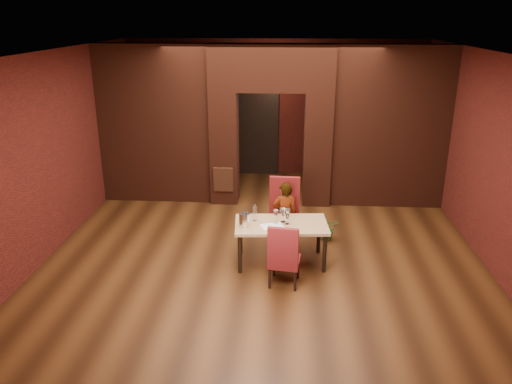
{
  "coord_description": "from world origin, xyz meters",
  "views": [
    {
      "loc": [
        0.36,
        -7.86,
        3.76
      ],
      "look_at": [
        -0.17,
        0.0,
        0.92
      ],
      "focal_mm": 35.0,
      "sensor_mm": 36.0,
      "label": 1
    }
  ],
  "objects_px": {
    "person_seated": "(285,215)",
    "water_bottle": "(255,213)",
    "wine_glass_b": "(283,215)",
    "wine_bucket": "(245,220)",
    "wine_glass_a": "(276,217)",
    "potted_plant": "(328,228)",
    "chair_far": "(284,213)",
    "dining_table": "(281,243)",
    "wine_glass_c": "(287,218)",
    "chair_near": "(285,254)"
  },
  "relations": [
    {
      "from": "potted_plant",
      "to": "water_bottle",
      "type": "bearing_deg",
      "value": -146.31
    },
    {
      "from": "wine_glass_c",
      "to": "potted_plant",
      "type": "bearing_deg",
      "value": 52.31
    },
    {
      "from": "dining_table",
      "to": "wine_bucket",
      "type": "relative_size",
      "value": 6.88
    },
    {
      "from": "dining_table",
      "to": "wine_glass_b",
      "type": "distance_m",
      "value": 0.45
    },
    {
      "from": "dining_table",
      "to": "wine_glass_b",
      "type": "bearing_deg",
      "value": 61.12
    },
    {
      "from": "potted_plant",
      "to": "dining_table",
      "type": "bearing_deg",
      "value": -131.5
    },
    {
      "from": "wine_glass_c",
      "to": "wine_glass_b",
      "type": "bearing_deg",
      "value": 130.45
    },
    {
      "from": "chair_near",
      "to": "wine_glass_c",
      "type": "bearing_deg",
      "value": -84.7
    },
    {
      "from": "chair_far",
      "to": "chair_near",
      "type": "bearing_deg",
      "value": -85.9
    },
    {
      "from": "chair_far",
      "to": "dining_table",
      "type": "bearing_deg",
      "value": -89.77
    },
    {
      "from": "dining_table",
      "to": "wine_glass_c",
      "type": "height_order",
      "value": "wine_glass_c"
    },
    {
      "from": "wine_glass_a",
      "to": "wine_glass_c",
      "type": "bearing_deg",
      "value": -6.26
    },
    {
      "from": "wine_glass_b",
      "to": "wine_bucket",
      "type": "distance_m",
      "value": 0.62
    },
    {
      "from": "chair_near",
      "to": "wine_bucket",
      "type": "xyz_separation_m",
      "value": [
        -0.62,
        0.52,
        0.29
      ]
    },
    {
      "from": "wine_glass_b",
      "to": "water_bottle",
      "type": "relative_size",
      "value": 0.85
    },
    {
      "from": "chair_far",
      "to": "person_seated",
      "type": "xyz_separation_m",
      "value": [
        0.02,
        -0.12,
        0.0
      ]
    },
    {
      "from": "dining_table",
      "to": "water_bottle",
      "type": "distance_m",
      "value": 0.64
    },
    {
      "from": "person_seated",
      "to": "water_bottle",
      "type": "distance_m",
      "value": 0.7
    },
    {
      "from": "water_bottle",
      "to": "wine_glass_b",
      "type": "bearing_deg",
      "value": -3.98
    },
    {
      "from": "wine_glass_c",
      "to": "dining_table",
      "type": "bearing_deg",
      "value": 171.08
    },
    {
      "from": "chair_far",
      "to": "water_bottle",
      "type": "distance_m",
      "value": 0.78
    },
    {
      "from": "dining_table",
      "to": "chair_far",
      "type": "relative_size",
      "value": 1.26
    },
    {
      "from": "wine_glass_a",
      "to": "potted_plant",
      "type": "bearing_deg",
      "value": 45.39
    },
    {
      "from": "chair_near",
      "to": "potted_plant",
      "type": "relative_size",
      "value": 2.33
    },
    {
      "from": "dining_table",
      "to": "wine_glass_b",
      "type": "xyz_separation_m",
      "value": [
        0.03,
        0.06,
        0.45
      ]
    },
    {
      "from": "wine_glass_a",
      "to": "wine_glass_b",
      "type": "distance_m",
      "value": 0.13
    },
    {
      "from": "wine_glass_b",
      "to": "water_bottle",
      "type": "xyz_separation_m",
      "value": [
        -0.45,
        0.03,
        0.02
      ]
    },
    {
      "from": "chair_near",
      "to": "potted_plant",
      "type": "bearing_deg",
      "value": -107.54
    },
    {
      "from": "chair_near",
      "to": "wine_bucket",
      "type": "height_order",
      "value": "chair_near"
    },
    {
      "from": "person_seated",
      "to": "wine_bucket",
      "type": "height_order",
      "value": "person_seated"
    },
    {
      "from": "water_bottle",
      "to": "potted_plant",
      "type": "xyz_separation_m",
      "value": [
        1.22,
        0.81,
        -0.6
      ]
    },
    {
      "from": "dining_table",
      "to": "water_bottle",
      "type": "relative_size",
      "value": 5.36
    },
    {
      "from": "wine_glass_b",
      "to": "wine_bucket",
      "type": "height_order",
      "value": "wine_glass_b"
    },
    {
      "from": "wine_glass_c",
      "to": "potted_plant",
      "type": "relative_size",
      "value": 0.47
    },
    {
      "from": "potted_plant",
      "to": "chair_near",
      "type": "bearing_deg",
      "value": -115.23
    },
    {
      "from": "dining_table",
      "to": "chair_far",
      "type": "distance_m",
      "value": 0.72
    },
    {
      "from": "chair_near",
      "to": "wine_glass_c",
      "type": "distance_m",
      "value": 0.7
    },
    {
      "from": "wine_glass_b",
      "to": "wine_bucket",
      "type": "relative_size",
      "value": 1.09
    },
    {
      "from": "wine_bucket",
      "to": "potted_plant",
      "type": "xyz_separation_m",
      "value": [
        1.36,
        1.04,
        -0.57
      ]
    },
    {
      "from": "wine_bucket",
      "to": "potted_plant",
      "type": "height_order",
      "value": "wine_bucket"
    },
    {
      "from": "chair_near",
      "to": "person_seated",
      "type": "height_order",
      "value": "person_seated"
    },
    {
      "from": "chair_near",
      "to": "wine_glass_a",
      "type": "bearing_deg",
      "value": -69.55
    },
    {
      "from": "chair_far",
      "to": "wine_bucket",
      "type": "xyz_separation_m",
      "value": [
        -0.59,
        -0.82,
        0.21
      ]
    },
    {
      "from": "dining_table",
      "to": "wine_bucket",
      "type": "distance_m",
      "value": 0.72
    },
    {
      "from": "wine_glass_b",
      "to": "chair_near",
      "type": "bearing_deg",
      "value": -87.1
    },
    {
      "from": "person_seated",
      "to": "wine_glass_b",
      "type": "distance_m",
      "value": 0.55
    },
    {
      "from": "wine_glass_a",
      "to": "wine_bucket",
      "type": "relative_size",
      "value": 1.05
    },
    {
      "from": "wine_glass_c",
      "to": "potted_plant",
      "type": "height_order",
      "value": "wine_glass_c"
    },
    {
      "from": "water_bottle",
      "to": "wine_glass_c",
      "type": "bearing_deg",
      "value": -11.67
    },
    {
      "from": "chair_near",
      "to": "wine_bucket",
      "type": "distance_m",
      "value": 0.86
    }
  ]
}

